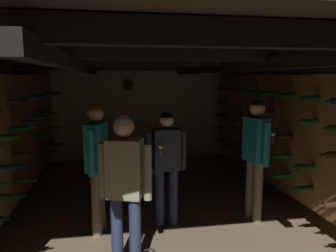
{
  "coord_description": "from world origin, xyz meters",
  "views": [
    {
      "loc": [
        -0.62,
        -4.61,
        2.0
      ],
      "look_at": [
        0.16,
        -0.14,
        1.31
      ],
      "focal_mm": 33.84,
      "sensor_mm": 36.0,
      "label": 1
    }
  ],
  "objects_px": {
    "person_guest_near_left": "(125,180)",
    "person_guest_mid_left": "(97,156)",
    "wine_crate_stack": "(149,163)",
    "person_guest_mid_right": "(256,148)",
    "display_bottle": "(152,141)",
    "person_host_center": "(167,158)"
  },
  "relations": [
    {
      "from": "wine_crate_stack",
      "to": "person_host_center",
      "type": "relative_size",
      "value": 0.38
    },
    {
      "from": "person_guest_near_left",
      "to": "person_guest_mid_right",
      "type": "bearing_deg",
      "value": 27.56
    },
    {
      "from": "wine_crate_stack",
      "to": "display_bottle",
      "type": "distance_m",
      "value": 0.44
    },
    {
      "from": "display_bottle",
      "to": "person_host_center",
      "type": "height_order",
      "value": "person_host_center"
    },
    {
      "from": "wine_crate_stack",
      "to": "person_guest_mid_right",
      "type": "bearing_deg",
      "value": -60.96
    },
    {
      "from": "person_host_center",
      "to": "person_guest_near_left",
      "type": "distance_m",
      "value": 1.17
    },
    {
      "from": "person_host_center",
      "to": "person_guest_near_left",
      "type": "relative_size",
      "value": 0.95
    },
    {
      "from": "wine_crate_stack",
      "to": "person_guest_mid_right",
      "type": "distance_m",
      "value": 2.64
    },
    {
      "from": "wine_crate_stack",
      "to": "person_guest_near_left",
      "type": "xyz_separation_m",
      "value": [
        -0.6,
        -3.17,
        0.7
      ]
    },
    {
      "from": "person_guest_mid_right",
      "to": "person_guest_mid_left",
      "type": "height_order",
      "value": "person_guest_mid_right"
    },
    {
      "from": "wine_crate_stack",
      "to": "display_bottle",
      "type": "relative_size",
      "value": 1.71
    },
    {
      "from": "display_bottle",
      "to": "person_host_center",
      "type": "bearing_deg",
      "value": -91.83
    },
    {
      "from": "person_guest_mid_right",
      "to": "person_guest_mid_left",
      "type": "distance_m",
      "value": 2.15
    },
    {
      "from": "wine_crate_stack",
      "to": "person_guest_near_left",
      "type": "height_order",
      "value": "person_guest_near_left"
    },
    {
      "from": "person_guest_mid_right",
      "to": "person_guest_near_left",
      "type": "distance_m",
      "value": 2.07
    },
    {
      "from": "wine_crate_stack",
      "to": "display_bottle",
      "type": "height_order",
      "value": "display_bottle"
    },
    {
      "from": "display_bottle",
      "to": "person_guest_mid_right",
      "type": "bearing_deg",
      "value": -62.08
    },
    {
      "from": "person_guest_near_left",
      "to": "person_guest_mid_left",
      "type": "relative_size",
      "value": 0.98
    },
    {
      "from": "wine_crate_stack",
      "to": "person_guest_mid_left",
      "type": "distance_m",
      "value": 2.52
    },
    {
      "from": "person_guest_near_left",
      "to": "wine_crate_stack",
      "type": "bearing_deg",
      "value": 79.24
    },
    {
      "from": "display_bottle",
      "to": "person_guest_near_left",
      "type": "bearing_deg",
      "value": -101.75
    },
    {
      "from": "person_guest_near_left",
      "to": "person_guest_mid_left",
      "type": "height_order",
      "value": "person_guest_mid_left"
    }
  ]
}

